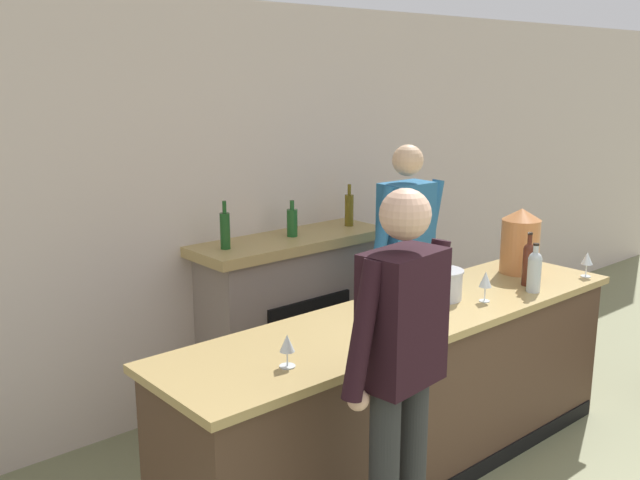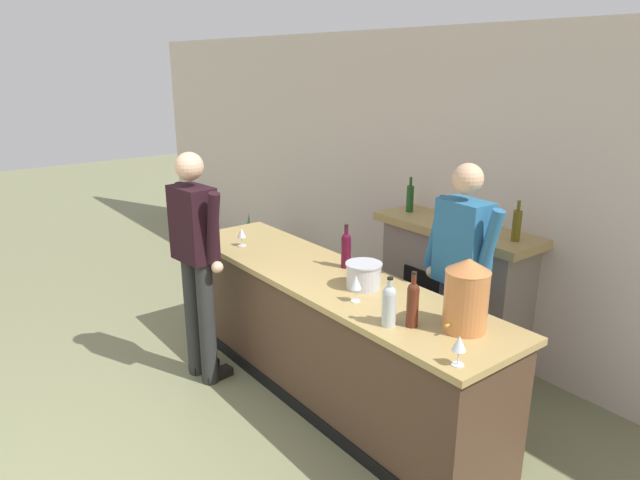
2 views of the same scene
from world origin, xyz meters
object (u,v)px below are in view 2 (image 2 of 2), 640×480
object	(u,v)px
potted_plant_corner	(260,250)
wine_bottle_cabernet_heavy	(413,302)
copper_dispenser	(466,294)
wine_glass_near_bucket	(459,344)
ice_bucket_steel	(364,275)
wine_glass_back_row	(242,234)
wine_glass_mid_counter	(356,283)
person_bartender	(460,277)
wine_bottle_port_short	(389,304)
person_customer	(196,258)
fireplace_stone	(453,289)
wine_bottle_burgundy_dark	(346,249)

from	to	relation	value
potted_plant_corner	wine_bottle_cabernet_heavy	size ratio (longest dim) A/B	2.27
copper_dispenser	wine_glass_near_bucket	distance (m)	0.44
ice_bucket_steel	wine_glass_back_row	xyz separation A→B (m)	(-1.32, -0.19, 0.02)
wine_bottle_cabernet_heavy	wine_glass_mid_counter	xyz separation A→B (m)	(-0.47, -0.03, -0.02)
person_bartender	wine_bottle_port_short	distance (m)	0.91
person_customer	wine_glass_back_row	bearing A→B (deg)	110.88
wine_glass_back_row	wine_glass_mid_counter	size ratio (longest dim) A/B	0.86
wine_bottle_port_short	wine_glass_mid_counter	size ratio (longest dim) A/B	1.67
person_customer	wine_glass_back_row	xyz separation A→B (m)	(-0.20, 0.51, 0.05)
wine_bottle_cabernet_heavy	wine_glass_mid_counter	size ratio (longest dim) A/B	1.87
fireplace_stone	wine_bottle_cabernet_heavy	bearing A→B (deg)	-59.60
fireplace_stone	ice_bucket_steel	world-z (taller)	fireplace_stone
fireplace_stone	person_bartender	world-z (taller)	person_bartender
wine_bottle_burgundy_dark	wine_glass_mid_counter	world-z (taller)	wine_bottle_burgundy_dark
potted_plant_corner	wine_bottle_cabernet_heavy	distance (m)	3.67
potted_plant_corner	wine_bottle_port_short	bearing A→B (deg)	-19.12
copper_dispenser	wine_bottle_cabernet_heavy	size ratio (longest dim) A/B	1.28
fireplace_stone	wine_bottle_port_short	world-z (taller)	fireplace_stone
person_bartender	copper_dispenser	xyz separation A→B (m)	(0.50, -0.57, 0.18)
person_customer	wine_bottle_burgundy_dark	bearing A→B (deg)	49.55
potted_plant_corner	wine_glass_back_row	bearing A→B (deg)	-35.92
wine_bottle_burgundy_dark	wine_glass_back_row	world-z (taller)	wine_bottle_burgundy_dark
fireplace_stone	wine_glass_back_row	distance (m)	1.87
wine_bottle_burgundy_dark	wine_bottle_port_short	distance (m)	1.02
person_customer	copper_dispenser	size ratio (longest dim) A/B	4.20
person_bartender	ice_bucket_steel	bearing A→B (deg)	-119.52
fireplace_stone	person_customer	distance (m)	2.18
potted_plant_corner	person_bartender	size ratio (longest dim) A/B	0.43
potted_plant_corner	wine_bottle_burgundy_dark	distance (m)	2.64
wine_bottle_cabernet_heavy	wine_glass_back_row	xyz separation A→B (m)	(-1.94, -0.02, -0.04)
fireplace_stone	person_customer	size ratio (longest dim) A/B	0.81
person_bartender	ice_bucket_steel	world-z (taller)	person_bartender
copper_dispenser	wine_bottle_port_short	distance (m)	0.44
fireplace_stone	potted_plant_corner	bearing A→B (deg)	-172.64
ice_bucket_steel	wine_glass_near_bucket	distance (m)	1.13
wine_glass_back_row	ice_bucket_steel	bearing A→B (deg)	8.39
person_customer	wine_bottle_port_short	world-z (taller)	person_customer
person_bartender	wine_bottle_burgundy_dark	world-z (taller)	person_bartender
potted_plant_corner	wine_glass_near_bucket	bearing A→B (deg)	-17.12
wine_bottle_port_short	wine_glass_mid_counter	xyz separation A→B (m)	(-0.38, 0.08, -0.01)
copper_dispenser	wine_bottle_burgundy_dark	world-z (taller)	copper_dispenser
wine_bottle_cabernet_heavy	wine_glass_near_bucket	world-z (taller)	wine_bottle_cabernet_heavy
copper_dispenser	wine_bottle_port_short	size ratio (longest dim) A/B	1.44
person_customer	wine_glass_near_bucket	distance (m)	2.24
person_customer	wine_glass_mid_counter	distance (m)	1.37
fireplace_stone	wine_glass_near_bucket	size ratio (longest dim) A/B	8.91
copper_dispenser	wine_bottle_cabernet_heavy	distance (m)	0.31
fireplace_stone	copper_dispenser	world-z (taller)	fireplace_stone
potted_plant_corner	wine_glass_mid_counter	xyz separation A→B (m)	(2.95, -1.08, 0.77)
wine_bottle_port_short	wine_bottle_cabernet_heavy	distance (m)	0.14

